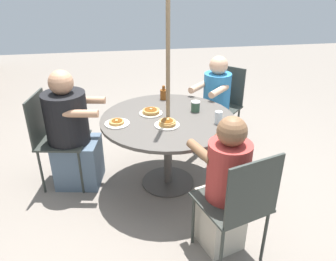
{
  "coord_description": "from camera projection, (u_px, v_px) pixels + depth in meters",
  "views": [
    {
      "loc": [
        -2.73,
        0.44,
        1.97
      ],
      "look_at": [
        0.0,
        0.0,
        0.59
      ],
      "focal_mm": 35.0,
      "sensor_mm": 36.0,
      "label": 1
    }
  ],
  "objects": [
    {
      "name": "pancake_plate_a",
      "position": [
        167.0,
        124.0,
        2.87
      ],
      "size": [
        0.22,
        0.22,
        0.06
      ],
      "color": "silver",
      "rests_on": "patio_table"
    },
    {
      "name": "patio_table",
      "position": [
        168.0,
        127.0,
        3.08
      ],
      "size": [
        1.25,
        1.25,
        0.72
      ],
      "color": "#4C4742",
      "rests_on": "ground"
    },
    {
      "name": "coffee_cup",
      "position": [
        195.0,
        106.0,
        3.15
      ],
      "size": [
        0.09,
        0.09,
        0.1
      ],
      "color": "#33513D",
      "rests_on": "patio_table"
    },
    {
      "name": "pancake_plate_b",
      "position": [
        151.0,
        112.0,
        3.1
      ],
      "size": [
        0.22,
        0.22,
        0.06
      ],
      "color": "silver",
      "rests_on": "patio_table"
    },
    {
      "name": "diner_north",
      "position": [
        215.0,
        107.0,
        3.79
      ],
      "size": [
        0.56,
        0.56,
        1.11
      ],
      "rotation": [
        0.0,
        0.0,
        0.78
      ],
      "color": "gray",
      "rests_on": "ground"
    },
    {
      "name": "patio_chair_east",
      "position": [
        53.0,
        134.0,
        3.13
      ],
      "size": [
        0.51,
        0.51,
        0.94
      ],
      "rotation": [
        0.0,
        0.0,
        -3.32
      ],
      "color": "#333833",
      "rests_on": "ground"
    },
    {
      "name": "ground_plane",
      "position": [
        168.0,
        182.0,
        3.36
      ],
      "size": [
        12.0,
        12.0,
        0.0
      ],
      "primitive_type": "plane",
      "color": "gray"
    },
    {
      "name": "pancake_plate_c",
      "position": [
        117.0,
        123.0,
        2.9
      ],
      "size": [
        0.22,
        0.22,
        0.05
      ],
      "color": "silver",
      "rests_on": "patio_table"
    },
    {
      "name": "syrup_bottle",
      "position": [
        164.0,
        94.0,
        3.43
      ],
      "size": [
        0.1,
        0.07,
        0.15
      ],
      "color": "brown",
      "rests_on": "patio_table"
    },
    {
      "name": "drinking_glass_a",
      "position": [
        218.0,
        117.0,
        2.9
      ],
      "size": [
        0.07,
        0.07,
        0.11
      ],
      "primitive_type": "cylinder",
      "color": "silver",
      "rests_on": "patio_table"
    },
    {
      "name": "patio_chair_north",
      "position": [
        222.0,
        101.0,
        3.91
      ],
      "size": [
        0.63,
        0.63,
        0.94
      ],
      "rotation": [
        0.0,
        0.0,
        0.78
      ],
      "color": "#333833",
      "rests_on": "ground"
    },
    {
      "name": "diner_south",
      "position": [
        224.0,
        190.0,
        2.38
      ],
      "size": [
        0.5,
        0.42,
        1.11
      ],
      "rotation": [
        0.0,
        0.0,
        -1.27
      ],
      "color": "beige",
      "rests_on": "ground"
    },
    {
      "name": "umbrella_pole",
      "position": [
        168.0,
        65.0,
        2.81
      ],
      "size": [
        0.04,
        0.04,
        2.44
      ],
      "primitive_type": "cylinder",
      "color": "#846B4C",
      "rests_on": "ground"
    },
    {
      "name": "patio_chair_south",
      "position": [
        239.0,
        202.0,
        2.23
      ],
      "size": [
        0.55,
        0.55,
        0.94
      ],
      "rotation": [
        0.0,
        0.0,
        -1.27
      ],
      "color": "#333833",
      "rests_on": "ground"
    },
    {
      "name": "diner_east",
      "position": [
        72.0,
        136.0,
        3.14
      ],
      "size": [
        0.47,
        0.57,
        1.17
      ],
      "rotation": [
        0.0,
        0.0,
        -3.32
      ],
      "color": "slate",
      "rests_on": "ground"
    }
  ]
}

